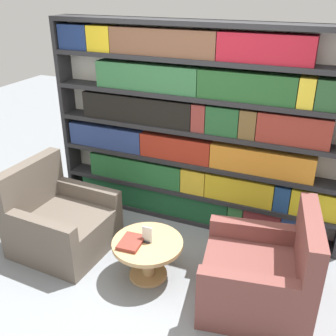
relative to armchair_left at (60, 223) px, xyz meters
The scene contains 7 objects.
ground_plane 1.15m from the armchair_left, 10.15° to the right, with size 14.00×14.00×0.00m, color gray.
bookshelf 1.74m from the armchair_left, 44.48° to the left, with size 3.32×0.30×2.27m.
armchair_left is the anchor object (origin of this frame).
armchair_right 2.13m from the armchair_left, ahead, with size 1.05×1.02×0.93m.
coffee_table 1.07m from the armchair_left, ahead, with size 0.67×0.67×0.40m.
table_sign 1.08m from the armchair_left, ahead, with size 0.10×0.06×0.16m.
stray_book 0.96m from the armchair_left, ahead, with size 0.22×0.28×0.04m.
Camera 1 is at (1.33, -2.57, 2.61)m, focal length 42.00 mm.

